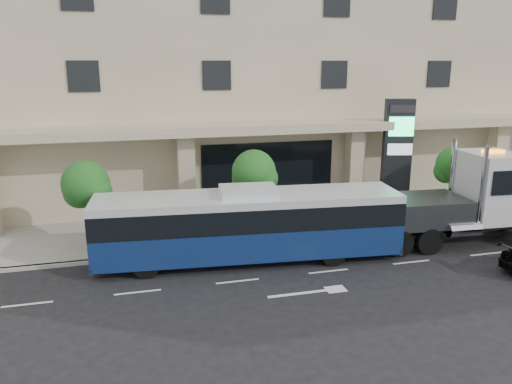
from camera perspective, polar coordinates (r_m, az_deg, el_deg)
ground at (r=23.19m, az=6.83°, el=-7.55°), size 120.00×120.00×0.00m
sidewalk at (r=27.58m, az=3.07°, el=-3.64°), size 120.00×6.00×0.15m
curb at (r=24.90m, az=5.17°, el=-5.73°), size 120.00×0.30×0.15m
convention_center at (r=36.28m, az=-1.90°, el=16.61°), size 60.00×17.60×20.00m
tree_left at (r=24.26m, az=-18.81°, el=0.49°), size 2.27×2.20×4.22m
tree_mid at (r=24.90m, az=-0.19°, el=1.98°), size 2.28×2.20×4.38m
tree_right at (r=29.89m, az=21.71°, el=2.64°), size 2.10×2.00×4.04m
city_bus at (r=22.24m, az=-0.86°, el=-3.64°), size 13.70×4.04×3.42m
tow_truck at (r=26.65m, az=23.19°, el=-1.00°), size 11.12×3.34×5.05m
signage_pylon at (r=30.16m, az=15.78°, el=4.07°), size 1.72×0.97×6.55m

